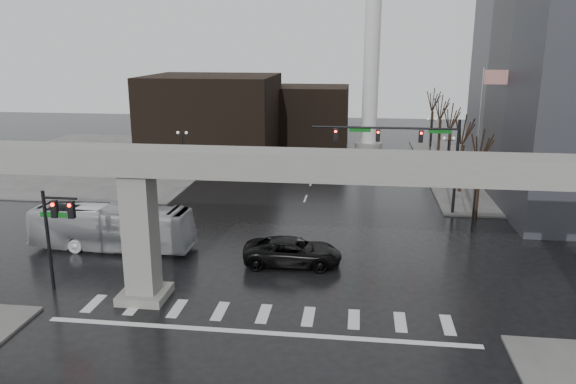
% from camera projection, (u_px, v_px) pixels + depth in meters
% --- Properties ---
extents(ground, '(160.00, 160.00, 0.00)m').
position_uv_depth(ground, '(267.00, 305.00, 30.99)').
color(ground, black).
rests_on(ground, ground).
extents(sidewalk_ne, '(28.00, 36.00, 0.15)m').
position_uv_depth(sidewalk_ne, '(551.00, 172.00, 62.26)').
color(sidewalk_ne, slate).
rests_on(sidewalk_ne, ground).
extents(sidewalk_nw, '(28.00, 36.00, 0.15)m').
position_uv_depth(sidewalk_nw, '(105.00, 160.00, 68.64)').
color(sidewalk_nw, slate).
rests_on(sidewalk_nw, ground).
extents(elevated_guideway, '(48.00, 2.60, 8.70)m').
position_uv_depth(elevated_guideway, '(290.00, 186.00, 29.04)').
color(elevated_guideway, gray).
rests_on(elevated_guideway, ground).
extents(building_far_left, '(16.00, 14.00, 10.00)m').
position_uv_depth(building_far_left, '(212.00, 115.00, 71.63)').
color(building_far_left, black).
rests_on(building_far_left, ground).
extents(building_far_mid, '(10.00, 10.00, 8.00)m').
position_uv_depth(building_far_mid, '(312.00, 115.00, 80.00)').
color(building_far_mid, black).
rests_on(building_far_mid, ground).
extents(smokestack, '(3.60, 3.60, 30.00)m').
position_uv_depth(smokestack, '(372.00, 48.00, 70.84)').
color(smokestack, silver).
rests_on(smokestack, ground).
extents(signal_mast_arm, '(12.12, 0.43, 8.00)m').
position_uv_depth(signal_mast_arm, '(410.00, 145.00, 46.37)').
color(signal_mast_arm, black).
rests_on(signal_mast_arm, ground).
extents(signal_left_pole, '(2.30, 0.30, 6.00)m').
position_uv_depth(signal_left_pole, '(55.00, 224.00, 31.91)').
color(signal_left_pole, black).
rests_on(signal_left_pole, ground).
extents(flagpole_assembly, '(2.06, 0.12, 12.00)m').
position_uv_depth(flagpole_assembly, '(483.00, 120.00, 48.23)').
color(flagpole_assembly, silver).
rests_on(flagpole_assembly, ground).
extents(lamp_right_0, '(1.22, 0.32, 5.11)m').
position_uv_depth(lamp_right_0, '(475.00, 189.00, 41.84)').
color(lamp_right_0, black).
rests_on(lamp_right_0, ground).
extents(lamp_right_1, '(1.22, 0.32, 5.11)m').
position_uv_depth(lamp_right_1, '(448.00, 153.00, 55.25)').
color(lamp_right_1, black).
rests_on(lamp_right_1, ground).
extents(lamp_right_2, '(1.22, 0.32, 5.11)m').
position_uv_depth(lamp_right_2, '(431.00, 131.00, 68.66)').
color(lamp_right_2, black).
rests_on(lamp_right_2, ground).
extents(lamp_left_0, '(1.22, 0.32, 5.11)m').
position_uv_depth(lamp_left_0, '(129.00, 178.00, 45.15)').
color(lamp_left_0, black).
rests_on(lamp_left_0, ground).
extents(lamp_left_1, '(1.22, 0.32, 5.11)m').
position_uv_depth(lamp_left_1, '(183.00, 147.00, 58.56)').
color(lamp_left_1, black).
rests_on(lamp_left_1, ground).
extents(lamp_left_2, '(1.22, 0.32, 5.11)m').
position_uv_depth(lamp_left_2, '(216.00, 127.00, 71.97)').
color(lamp_left_2, black).
rests_on(lamp_left_2, ground).
extents(tree_right_0, '(1.09, 1.58, 7.50)m').
position_uv_depth(tree_right_0, '(478.00, 185.00, 45.74)').
color(tree_right_0, black).
rests_on(tree_right_0, ground).
extents(tree_right_1, '(1.09, 1.61, 7.67)m').
position_uv_depth(tree_right_1, '(462.00, 164.00, 53.38)').
color(tree_right_1, black).
rests_on(tree_right_1, ground).
extents(tree_right_2, '(1.10, 1.63, 7.85)m').
position_uv_depth(tree_right_2, '(449.00, 148.00, 61.03)').
color(tree_right_2, black).
rests_on(tree_right_2, ground).
extents(tree_right_3, '(1.11, 1.66, 8.02)m').
position_uv_depth(tree_right_3, '(440.00, 135.00, 68.67)').
color(tree_right_3, black).
rests_on(tree_right_3, ground).
extents(tree_right_4, '(1.12, 1.69, 8.19)m').
position_uv_depth(tree_right_4, '(432.00, 125.00, 76.32)').
color(tree_right_4, black).
rests_on(tree_right_4, ground).
extents(pickup_truck, '(6.51, 3.25, 1.77)m').
position_uv_depth(pickup_truck, '(293.00, 252.00, 36.45)').
color(pickup_truck, black).
rests_on(pickup_truck, ground).
extents(city_bus, '(11.49, 2.93, 3.19)m').
position_uv_depth(city_bus, '(112.00, 227.00, 39.03)').
color(city_bus, silver).
rests_on(city_bus, ground).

